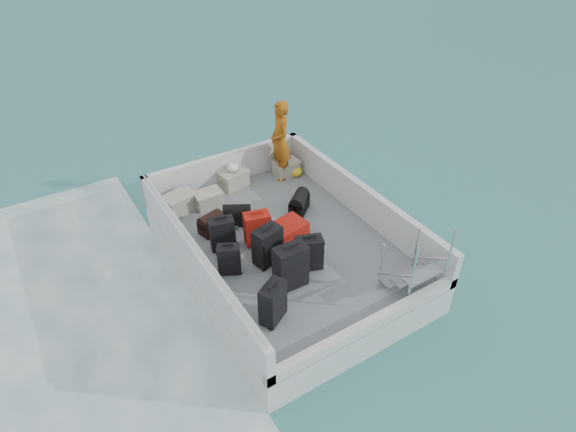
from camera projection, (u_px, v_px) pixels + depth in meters
name	position (u px, v px, depth m)	size (l,w,h in m)	color
ground	(284.00, 267.00, 9.26)	(160.00, 160.00, 0.00)	#1D6566
wake_foam	(12.00, 382.00, 7.22)	(10.00, 10.00, 0.00)	white
ferry_hull	(284.00, 255.00, 9.08)	(3.60, 5.00, 0.60)	silver
deck	(284.00, 242.00, 8.90)	(3.30, 4.70, 0.02)	slate
deck_fittings	(310.00, 229.00, 8.60)	(3.60, 5.00, 0.90)	silver
suitcase_0	(273.00, 303.00, 7.19)	(0.45, 0.25, 0.70)	black
suitcase_1	(229.00, 260.00, 8.07)	(0.38, 0.22, 0.57)	black
suitcase_2	(222.00, 234.00, 8.57)	(0.44, 0.26, 0.63)	black
suitcase_3	(291.00, 267.00, 7.75)	(0.53, 0.31, 0.80)	black
suitcase_4	(268.00, 246.00, 8.24)	(0.49, 0.29, 0.72)	black
suitcase_5	(257.00, 229.00, 8.69)	(0.46, 0.28, 0.64)	#AD190D
suitcase_6	(309.00, 253.00, 8.15)	(0.46, 0.27, 0.63)	black
suitcase_8	(286.00, 231.00, 8.91)	(0.50, 0.76, 0.30)	#AD190D
duffel_0	(211.00, 225.00, 9.04)	(0.45, 0.30, 0.32)	black
duffel_1	(237.00, 216.00, 9.26)	(0.52, 0.30, 0.32)	black
duffel_2	(299.00, 204.00, 9.60)	(0.51, 0.30, 0.32)	black
crate_0	(180.00, 203.00, 9.59)	(0.58, 0.40, 0.35)	#ACA896
crate_1	(208.00, 200.00, 9.72)	(0.52, 0.36, 0.31)	#ACA896
crate_2	(234.00, 179.00, 10.33)	(0.57, 0.39, 0.34)	#ACA896
crate_3	(286.00, 169.00, 10.71)	(0.52, 0.36, 0.31)	#ACA896
yellow_bag	(296.00, 171.00, 10.70)	(0.28, 0.26, 0.22)	yellow
white_bag	(233.00, 169.00, 10.17)	(0.24, 0.24, 0.18)	white
passenger	(280.00, 141.00, 10.20)	(0.66, 0.42, 1.78)	orange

